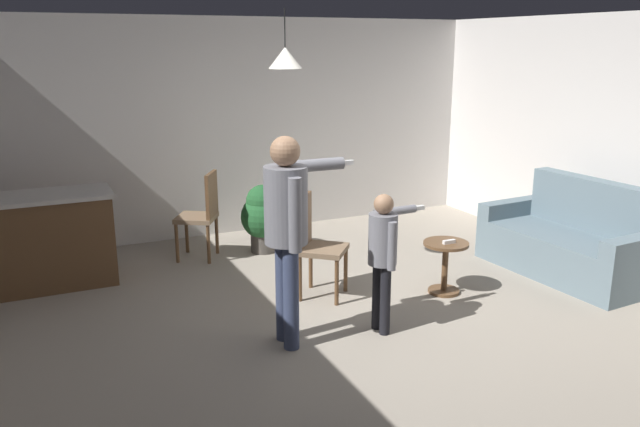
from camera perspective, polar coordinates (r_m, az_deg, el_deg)
The scene contains 13 objects.
ground at distance 5.75m, azimuth 4.02°, elevation -9.55°, with size 7.68×7.68×0.00m, color #9E9384.
wall_back at distance 8.24m, azimuth -6.70°, elevation 7.69°, with size 6.40×0.10×2.70m, color silver.
wall_right at distance 7.42m, azimuth 26.52°, elevation 5.41°, with size 0.10×6.40×2.70m, color silver.
couch_floral at distance 7.26m, azimuth 21.39°, elevation -2.49°, with size 0.96×1.85×1.00m.
kitchen_counter at distance 6.93m, azimuth -23.03°, elevation -2.20°, with size 1.26×0.66×0.95m.
side_table_by_couch at distance 6.36m, azimuth 11.13°, elevation -4.19°, with size 0.44×0.44×0.52m.
person_adult at distance 4.98m, azimuth -2.90°, elevation -0.46°, with size 0.85×0.50×1.71m.
person_child at distance 5.31m, azimuth 5.71°, elevation -3.05°, with size 0.62×0.36×1.20m.
dining_chair_by_counter at distance 7.29m, azimuth -10.48°, elevation 0.14°, with size 0.58×0.58×1.00m.
dining_chair_near_wall at distance 6.10m, azimuth -0.38°, elevation -2.55°, with size 0.59×0.59×1.00m.
potted_plant_corner at distance 7.47m, azimuth -5.11°, elevation -0.14°, with size 0.52×0.52×0.80m.
spare_remote_on_table at distance 6.25m, azimuth 11.47°, elevation -2.50°, with size 0.04×0.13×0.04m, color white.
ceiling_light_pendant at distance 6.21m, azimuth -3.13°, elevation 13.74°, with size 0.32×0.32×0.55m.
Camera 1 is at (-2.56, -4.56, 2.39)m, focal length 35.80 mm.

